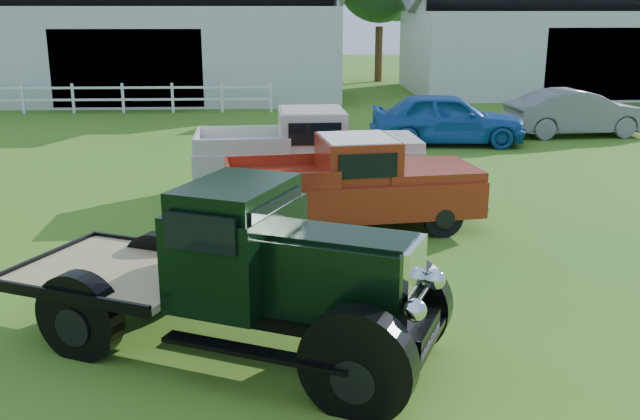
{
  "coord_description": "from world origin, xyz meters",
  "views": [
    {
      "loc": [
        -0.25,
        -9.36,
        4.01
      ],
      "look_at": [
        0.2,
        1.2,
        1.05
      ],
      "focal_mm": 40.0,
      "sensor_mm": 36.0,
      "label": 1
    }
  ],
  "objects_px": {
    "red_pickup": "(352,183)",
    "white_pickup": "(307,153)",
    "vintage_flatbed": "(230,268)",
    "misc_car_grey": "(577,113)",
    "misc_car_blue": "(447,118)"
  },
  "relations": [
    {
      "from": "red_pickup",
      "to": "misc_car_grey",
      "type": "xyz_separation_m",
      "value": [
        8.36,
        10.19,
        -0.13
      ]
    },
    {
      "from": "white_pickup",
      "to": "misc_car_grey",
      "type": "distance_m",
      "value": 11.83
    },
    {
      "from": "misc_car_grey",
      "to": "white_pickup",
      "type": "bearing_deg",
      "value": 124.68
    },
    {
      "from": "red_pickup",
      "to": "white_pickup",
      "type": "height_order",
      "value": "white_pickup"
    },
    {
      "from": "misc_car_blue",
      "to": "red_pickup",
      "type": "bearing_deg",
      "value": 161.64
    },
    {
      "from": "misc_car_blue",
      "to": "misc_car_grey",
      "type": "relative_size",
      "value": 1.02
    },
    {
      "from": "red_pickup",
      "to": "white_pickup",
      "type": "bearing_deg",
      "value": 98.21
    },
    {
      "from": "vintage_flatbed",
      "to": "red_pickup",
      "type": "distance_m",
      "value": 5.28
    },
    {
      "from": "vintage_flatbed",
      "to": "red_pickup",
      "type": "height_order",
      "value": "vintage_flatbed"
    },
    {
      "from": "vintage_flatbed",
      "to": "red_pickup",
      "type": "bearing_deg",
      "value": 92.98
    },
    {
      "from": "red_pickup",
      "to": "vintage_flatbed",
      "type": "bearing_deg",
      "value": -118.93
    },
    {
      "from": "white_pickup",
      "to": "misc_car_blue",
      "type": "height_order",
      "value": "white_pickup"
    },
    {
      "from": "red_pickup",
      "to": "misc_car_grey",
      "type": "distance_m",
      "value": 13.18
    },
    {
      "from": "white_pickup",
      "to": "misc_car_blue",
      "type": "xyz_separation_m",
      "value": [
        4.49,
        6.14,
        -0.14
      ]
    },
    {
      "from": "red_pickup",
      "to": "white_pickup",
      "type": "xyz_separation_m",
      "value": [
        -0.77,
        2.66,
        0.05
      ]
    }
  ]
}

